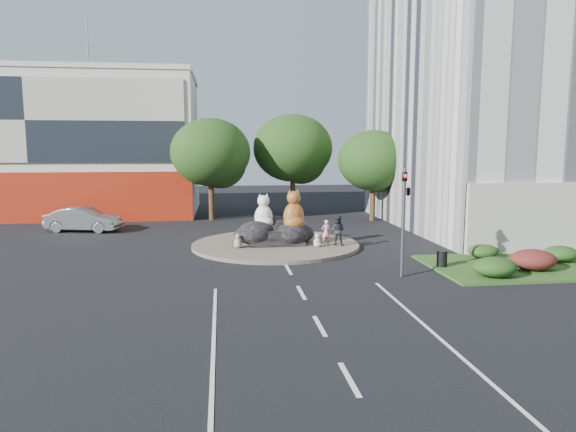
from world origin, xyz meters
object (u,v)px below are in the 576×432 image
litter_bin (442,259)px  parked_car (84,219)px  kitten_calico (238,241)px  pedestrian_pink (326,232)px  cat_tabby (294,209)px  cat_white (264,211)px  kitten_white (317,240)px  pedestrian_dark (338,230)px

litter_bin → parked_car: bearing=145.4°
kitten_calico → pedestrian_pink: pedestrian_pink is taller
cat_tabby → kitten_calico: cat_tabby is taller
cat_white → kitten_white: cat_white is taller
pedestrian_pink → cat_tabby: bearing=-23.9°
cat_tabby → parked_car: (-13.95, 7.76, -1.44)m
kitten_white → litter_bin: bearing=-78.8°
cat_white → pedestrian_pink: cat_white is taller
cat_white → litter_bin: 10.84m
kitten_white → pedestrian_pink: bearing=4.7°
parked_car → litter_bin: (20.40, -14.06, -0.35)m
cat_white → kitten_calico: cat_white is taller
cat_tabby → kitten_white: 2.31m
kitten_calico → litter_bin: kitten_calico is taller
pedestrian_pink → pedestrian_dark: pedestrian_dark is taller
kitten_calico → kitten_white: kitten_calico is taller
kitten_calico → pedestrian_dark: pedestrian_dark is taller
cat_white → cat_tabby: (1.74, -0.60, 0.15)m
kitten_calico → kitten_white: (4.58, -0.27, -0.01)m
cat_white → pedestrian_pink: 3.95m
kitten_white → kitten_calico: bearing=143.3°
pedestrian_dark → litter_bin: size_ratio=2.28×
kitten_calico → cat_white: bearing=65.9°
cat_white → parked_car: 14.21m
cat_tabby → pedestrian_dark: (2.51, -0.66, -1.22)m
parked_car → litter_bin: 24.78m
kitten_calico → litter_bin: 11.29m
kitten_white → cat_white: bearing=118.4°
pedestrian_pink → litter_bin: 7.42m
cat_tabby → parked_car: 16.03m
cat_tabby → pedestrian_pink: 2.35m
cat_white → litter_bin: (8.20, -6.90, -1.65)m
kitten_white → litter_bin: (5.23, -5.31, -0.10)m
pedestrian_pink → cat_white: bearing=-25.8°
cat_tabby → litter_bin: (6.46, -6.30, -1.79)m
cat_white → kitten_white: size_ratio=2.57×
kitten_white → litter_bin: 7.45m
cat_tabby → litter_bin: 9.20m
kitten_calico → pedestrian_dark: size_ratio=0.47×
kitten_white → pedestrian_pink: 0.87m
kitten_calico → parked_car: 13.58m
litter_bin → pedestrian_pink: bearing=128.4°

